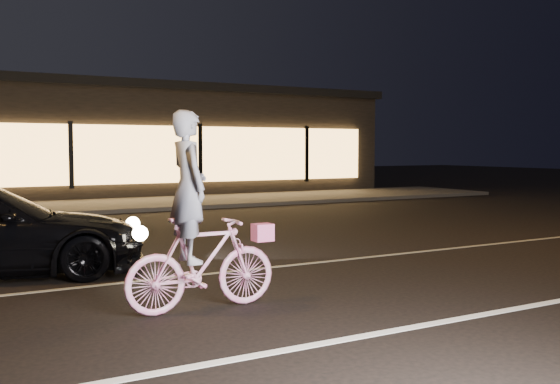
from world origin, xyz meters
TOP-DOWN VIEW (x-y plane):
  - ground at (0.00, 0.00)m, footprint 90.00×90.00m
  - lane_stripe_near at (0.00, -1.50)m, footprint 60.00×0.12m
  - lane_stripe_far at (0.00, 2.00)m, footprint 60.00×0.10m
  - sidewalk at (0.00, 13.00)m, footprint 30.00×4.00m
  - storefront at (0.00, 18.97)m, footprint 25.40×8.42m
  - cyclist at (-1.36, 0.16)m, footprint 1.77×0.61m

SIDE VIEW (x-z plane):
  - ground at x=0.00m, z-range 0.00..0.00m
  - lane_stripe_near at x=0.00m, z-range 0.00..0.01m
  - lane_stripe_far at x=0.00m, z-range 0.00..0.01m
  - sidewalk at x=0.00m, z-range 0.00..0.12m
  - cyclist at x=-1.36m, z-range -0.32..1.90m
  - storefront at x=0.00m, z-range 0.05..4.25m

